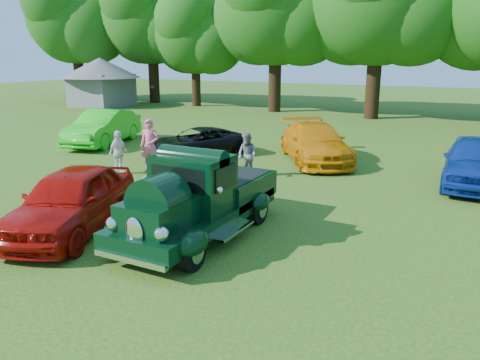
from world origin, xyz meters
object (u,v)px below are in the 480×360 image
at_px(back_car_lime, 103,127).
at_px(spectator_white, 118,153).
at_px(hero_pickup, 199,201).
at_px(back_car_black, 198,142).
at_px(gazebo, 101,76).
at_px(spectator_grey, 247,155).
at_px(back_car_blue, 476,161).
at_px(red_convertible, 71,200).
at_px(back_car_orange, 315,143).
at_px(spectator_pink, 150,146).

distance_m(back_car_lime, spectator_white, 6.15).
bearing_deg(back_car_lime, hero_pickup, -52.41).
height_order(back_car_black, gazebo, gazebo).
distance_m(hero_pickup, spectator_grey, 5.52).
xyz_separation_m(back_car_black, back_car_blue, (10.25, 0.36, 0.20)).
height_order(red_convertible, back_car_blue, back_car_blue).
xyz_separation_m(back_car_blue, spectator_white, (-11.12, -4.14, -0.02)).
bearing_deg(back_car_lime, back_car_orange, -9.03).
bearing_deg(red_convertible, back_car_lime, 110.52).
bearing_deg(gazebo, spectator_pink, -42.54).
relative_size(spectator_grey, spectator_white, 0.99).
bearing_deg(back_car_orange, back_car_black, 164.70).
bearing_deg(gazebo, spectator_grey, -35.99).
distance_m(back_car_blue, spectator_grey, 7.35).
bearing_deg(back_car_orange, spectator_white, -168.90).
height_order(back_car_black, spectator_grey, spectator_grey).
distance_m(back_car_blue, spectator_pink, 10.88).
xyz_separation_m(spectator_grey, gazebo, (-21.22, 15.42, 1.64)).
distance_m(back_car_lime, spectator_grey, 9.07).
distance_m(hero_pickup, spectator_white, 6.69).
distance_m(red_convertible, spectator_white, 5.51).
bearing_deg(back_car_lime, back_car_black, -18.78).
bearing_deg(red_convertible, gazebo, 112.88).
bearing_deg(spectator_white, spectator_pink, -48.07).
xyz_separation_m(spectator_pink, gazebo, (-17.82, 16.35, 1.45)).
height_order(back_car_black, back_car_blue, back_car_blue).
relative_size(back_car_lime, spectator_grey, 3.18).
bearing_deg(back_car_blue, back_car_black, -179.78).
relative_size(red_convertible, spectator_pink, 2.35).
bearing_deg(spectator_grey, red_convertible, -84.34).
height_order(hero_pickup, back_car_blue, hero_pickup).
xyz_separation_m(hero_pickup, back_car_lime, (-10.22, 7.70, -0.04)).
relative_size(hero_pickup, back_car_blue, 1.06).
distance_m(red_convertible, gazebo, 29.59).
bearing_deg(spectator_grey, back_car_lime, -177.47).
relative_size(spectator_white, gazebo, 0.24).
bearing_deg(spectator_white, spectator_grey, -71.47).
distance_m(spectator_pink, gazebo, 24.23).
xyz_separation_m(back_car_lime, spectator_white, (4.58, -4.10, -0.03)).
xyz_separation_m(back_car_black, spectator_white, (-0.87, -3.78, 0.18)).
xyz_separation_m(back_car_black, spectator_grey, (3.30, -2.06, 0.17)).
height_order(spectator_pink, gazebo, gazebo).
distance_m(spectator_grey, gazebo, 26.28).
height_order(red_convertible, back_car_lime, back_car_lime).
bearing_deg(hero_pickup, back_car_lime, 143.02).
height_order(back_car_lime, gazebo, gazebo).
relative_size(spectator_grey, gazebo, 0.24).
bearing_deg(spectator_white, back_car_orange, -49.88).
height_order(back_car_blue, gazebo, gazebo).
height_order(back_car_orange, spectator_grey, spectator_grey).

